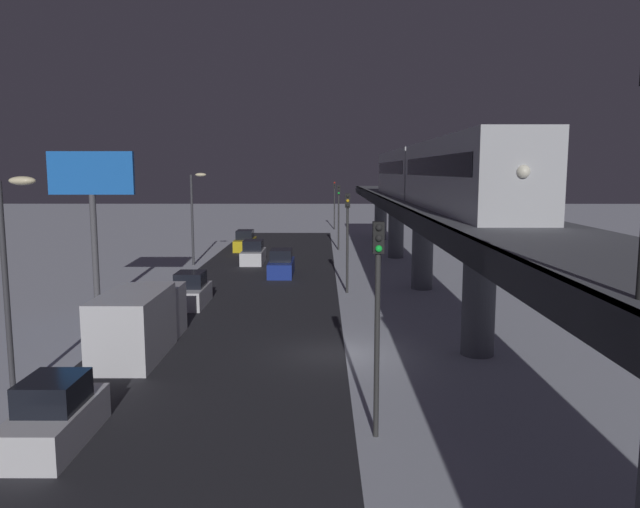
{
  "coord_description": "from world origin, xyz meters",
  "views": [
    {
      "loc": [
        0.32,
        25.4,
        7.83
      ],
      "look_at": [
        0.51,
        -19.89,
        1.63
      ],
      "focal_mm": 34.25,
      "sensor_mm": 36.0,
      "label": 1
    }
  ],
  "objects_px": {
    "sedan_blue": "(281,265)",
    "traffic_light_far": "(339,208)",
    "traffic_light_near": "(378,298)",
    "sedan_white_3": "(191,292)",
    "sedan_white_2": "(55,417)",
    "subway_train": "(428,173)",
    "traffic_light_mid": "(347,228)",
    "traffic_light_distant": "(334,198)",
    "sedan_white": "(253,254)",
    "sedan_yellow": "(245,242)",
    "commercial_billboard": "(92,189)",
    "box_truck": "(140,321)"
  },
  "relations": [
    {
      "from": "box_truck",
      "to": "traffic_light_near",
      "type": "xyz_separation_m",
      "value": [
        -9.5,
        8.59,
        2.85
      ]
    },
    {
      "from": "sedan_blue",
      "to": "box_truck",
      "type": "relative_size",
      "value": 0.62
    },
    {
      "from": "traffic_light_far",
      "to": "traffic_light_mid",
      "type": "bearing_deg",
      "value": 90.0
    },
    {
      "from": "sedan_white_2",
      "to": "traffic_light_near",
      "type": "bearing_deg",
      "value": -176.92
    },
    {
      "from": "subway_train",
      "to": "traffic_light_distant",
      "type": "bearing_deg",
      "value": -83.28
    },
    {
      "from": "traffic_light_mid",
      "to": "subway_train",
      "type": "bearing_deg",
      "value": -179.75
    },
    {
      "from": "sedan_blue",
      "to": "box_truck",
      "type": "distance_m",
      "value": 20.2
    },
    {
      "from": "sedan_blue",
      "to": "box_truck",
      "type": "bearing_deg",
      "value": -103.75
    },
    {
      "from": "subway_train",
      "to": "traffic_light_near",
      "type": "relative_size",
      "value": 5.76
    },
    {
      "from": "sedan_white_3",
      "to": "traffic_light_distant",
      "type": "relative_size",
      "value": 0.63
    },
    {
      "from": "sedan_white_2",
      "to": "sedan_white",
      "type": "bearing_deg",
      "value": -92.96
    },
    {
      "from": "sedan_white_3",
      "to": "traffic_light_near",
      "type": "distance_m",
      "value": 20.37
    },
    {
      "from": "sedan_white",
      "to": "sedan_white_3",
      "type": "relative_size",
      "value": 1.09
    },
    {
      "from": "sedan_yellow",
      "to": "traffic_light_near",
      "type": "height_order",
      "value": "traffic_light_near"
    },
    {
      "from": "sedan_white",
      "to": "traffic_light_mid",
      "type": "height_order",
      "value": "traffic_light_mid"
    },
    {
      "from": "traffic_light_mid",
      "to": "commercial_billboard",
      "type": "bearing_deg",
      "value": 16.52
    },
    {
      "from": "commercial_billboard",
      "to": "traffic_light_distant",
      "type": "bearing_deg",
      "value": -107.13
    },
    {
      "from": "sedan_white_2",
      "to": "traffic_light_near",
      "type": "height_order",
      "value": "traffic_light_near"
    },
    {
      "from": "sedan_blue",
      "to": "traffic_light_far",
      "type": "height_order",
      "value": "traffic_light_far"
    },
    {
      "from": "box_truck",
      "to": "commercial_billboard",
      "type": "relative_size",
      "value": 0.83
    },
    {
      "from": "sedan_yellow",
      "to": "traffic_light_far",
      "type": "height_order",
      "value": "traffic_light_far"
    },
    {
      "from": "sedan_white_3",
      "to": "commercial_billboard",
      "type": "xyz_separation_m",
      "value": [
        5.25,
        0.66,
        6.03
      ]
    },
    {
      "from": "traffic_light_near",
      "to": "sedan_white_3",
      "type": "bearing_deg",
      "value": -62.41
    },
    {
      "from": "traffic_light_distant",
      "to": "traffic_light_far",
      "type": "bearing_deg",
      "value": 90.0
    },
    {
      "from": "traffic_light_far",
      "to": "traffic_light_distant",
      "type": "bearing_deg",
      "value": -90.0
    },
    {
      "from": "sedan_yellow",
      "to": "commercial_billboard",
      "type": "bearing_deg",
      "value": 78.52
    },
    {
      "from": "sedan_blue",
      "to": "traffic_light_distant",
      "type": "height_order",
      "value": "traffic_light_distant"
    },
    {
      "from": "box_truck",
      "to": "traffic_light_far",
      "type": "xyz_separation_m",
      "value": [
        -9.5,
        -34.32,
        2.85
      ]
    },
    {
      "from": "subway_train",
      "to": "sedan_white_2",
      "type": "height_order",
      "value": "subway_train"
    },
    {
      "from": "sedan_yellow",
      "to": "traffic_light_mid",
      "type": "relative_size",
      "value": 0.75
    },
    {
      "from": "sedan_white",
      "to": "commercial_billboard",
      "type": "distance_m",
      "value": 19.51
    },
    {
      "from": "sedan_yellow",
      "to": "traffic_light_near",
      "type": "relative_size",
      "value": 0.75
    },
    {
      "from": "sedan_yellow",
      "to": "sedan_white",
      "type": "xyz_separation_m",
      "value": [
        -1.8,
        8.7,
        0.0
      ]
    },
    {
      "from": "traffic_light_mid",
      "to": "traffic_light_distant",
      "type": "xyz_separation_m",
      "value": [
        0.0,
        -42.91,
        0.0
      ]
    },
    {
      "from": "sedan_white",
      "to": "traffic_light_distant",
      "type": "height_order",
      "value": "traffic_light_distant"
    },
    {
      "from": "sedan_white_3",
      "to": "sedan_white_2",
      "type": "bearing_deg",
      "value": 90.0
    },
    {
      "from": "sedan_white",
      "to": "traffic_light_distant",
      "type": "relative_size",
      "value": 0.69
    },
    {
      "from": "traffic_light_distant",
      "to": "traffic_light_mid",
      "type": "bearing_deg",
      "value": 90.0
    },
    {
      "from": "traffic_light_far",
      "to": "sedan_white_2",
      "type": "bearing_deg",
      "value": 77.91
    },
    {
      "from": "subway_train",
      "to": "traffic_light_mid",
      "type": "height_order",
      "value": "subway_train"
    },
    {
      "from": "sedan_white",
      "to": "commercial_billboard",
      "type": "xyz_separation_m",
      "value": [
        7.05,
        17.17,
        6.03
      ]
    },
    {
      "from": "traffic_light_distant",
      "to": "sedan_blue",
      "type": "bearing_deg",
      "value": 82.59
    },
    {
      "from": "sedan_blue",
      "to": "traffic_light_distant",
      "type": "relative_size",
      "value": 0.72
    },
    {
      "from": "box_truck",
      "to": "commercial_billboard",
      "type": "bearing_deg",
      "value": -59.4
    },
    {
      "from": "sedan_blue",
      "to": "traffic_light_near",
      "type": "relative_size",
      "value": 0.72
    },
    {
      "from": "box_truck",
      "to": "traffic_light_mid",
      "type": "bearing_deg",
      "value": -126.45
    },
    {
      "from": "traffic_light_far",
      "to": "subway_train",
      "type": "bearing_deg",
      "value": 103.27
    },
    {
      "from": "sedan_yellow",
      "to": "traffic_light_mid",
      "type": "height_order",
      "value": "traffic_light_mid"
    },
    {
      "from": "box_truck",
      "to": "subway_train",
      "type": "bearing_deg",
      "value": -138.48
    },
    {
      "from": "sedan_yellow",
      "to": "traffic_light_distant",
      "type": "bearing_deg",
      "value": -113.53
    }
  ]
}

